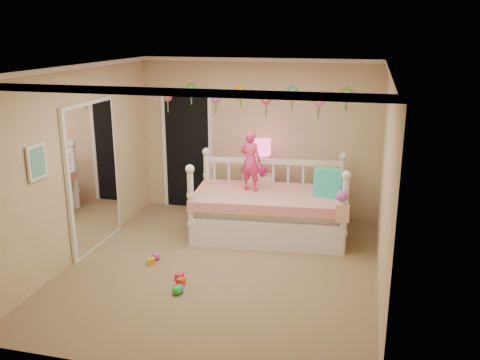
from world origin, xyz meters
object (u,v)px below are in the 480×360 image
(daybed, at_px, (270,197))
(nightstand, at_px, (262,197))
(child, at_px, (251,161))
(table_lamp, at_px, (262,152))

(daybed, height_order, nightstand, daybed)
(daybed, bearing_deg, child, 165.48)
(child, xyz_separation_m, table_lamp, (0.04, 0.67, -0.01))
(daybed, relative_size, nightstand, 3.11)
(child, distance_m, table_lamp, 0.67)
(daybed, distance_m, child, 0.61)
(nightstand, xyz_separation_m, table_lamp, (0.00, -0.00, 0.77))
(child, bearing_deg, daybed, -175.20)
(nightstand, distance_m, table_lamp, 0.77)
(daybed, height_order, table_lamp, table_lamp)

